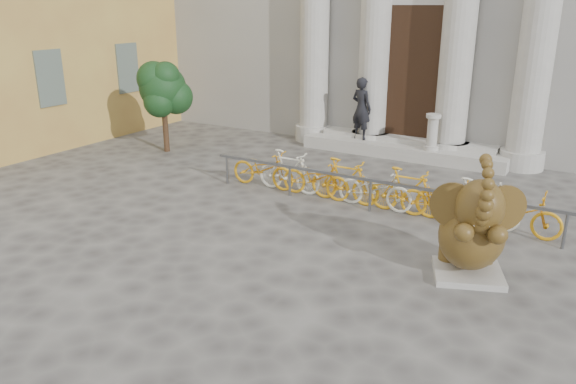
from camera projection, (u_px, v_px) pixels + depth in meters
The scene contains 7 objects.
ground at pixel (196, 289), 8.83m from camera, with size 80.00×80.00×0.00m, color #474442.
entrance_steps at pixel (403, 150), 16.41m from camera, with size 6.00×1.20×0.36m, color #A8A59E.
elephant_statue at pixel (473, 233), 8.96m from camera, with size 1.46×1.72×2.17m.
bike_rack at pixel (375, 186), 12.15m from camera, with size 8.00×0.53×1.00m.
tree at pixel (163, 89), 16.33m from camera, with size 1.55×1.41×2.68m.
pedestrian at pixel (361, 108), 16.64m from camera, with size 0.67×0.44×1.84m, color black.
balustrade_post at pixel (432, 134), 15.52m from camera, with size 0.41×0.41×1.01m.
Camera 1 is at (5.27, -6.01, 4.29)m, focal length 35.00 mm.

